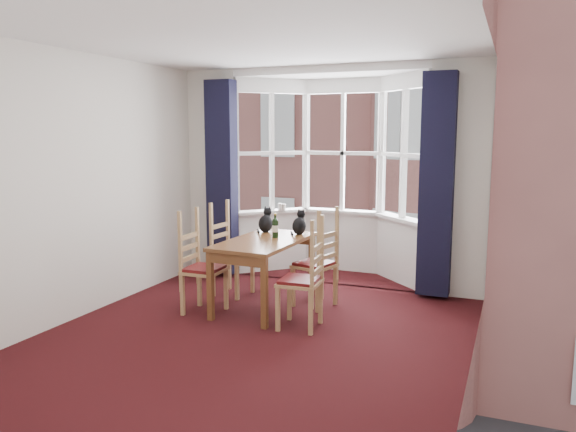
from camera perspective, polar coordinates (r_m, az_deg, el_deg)
The scene contains 22 objects.
floor at distance 5.51m, azimuth -3.86°, elevation -12.42°, with size 4.50×4.50×0.00m, color black.
ceiling at distance 5.21m, azimuth -4.18°, elevation 17.70°, with size 4.50×4.50×0.00m, color white.
wall_left at distance 6.31m, azimuth -20.55°, elevation 2.83°, with size 4.50×4.50×0.00m, color silver.
wall_right at distance 4.66m, azimuth 18.66°, elevation 1.10°, with size 4.50×4.50×0.00m, color silver.
wall_near at distance 3.33m, azimuth -21.34°, elevation -1.85°, with size 4.00×4.00×0.00m, color silver.
wall_back_pier_left at distance 7.93m, azimuth -7.57°, elevation 4.34°, with size 0.70×0.12×2.80m, color silver.
wall_back_pier_right at distance 6.92m, azimuth 16.97°, elevation 3.45°, with size 0.70×0.12×2.80m, color silver.
bay_window at distance 7.73m, azimuth 5.04°, elevation 4.28°, with size 2.76×0.94×2.80m.
curtain_left at distance 7.66m, azimuth -6.73°, elevation 3.84°, with size 0.38×0.22×2.60m, color black.
curtain_right at distance 6.77m, azimuth 14.87°, elevation 3.01°, with size 0.38×0.22×2.60m, color black.
dining_table at distance 6.29m, azimuth -2.42°, elevation -3.32°, with size 0.78×1.40×0.78m.
chair_left_near at distance 6.26m, azimuth -9.25°, elevation -5.40°, with size 0.41×0.43×0.92m.
chair_left_far at distance 6.90m, azimuth -6.29°, elevation -4.05°, with size 0.43×0.45×0.92m.
chair_right_near at distance 5.66m, azimuth 2.09°, elevation -6.80°, with size 0.42×0.44×0.92m.
chair_right_far at distance 6.34m, azimuth 3.40°, elevation -5.13°, with size 0.50×0.51×0.92m.
cat_left at distance 6.74m, azimuth -2.27°, elevation -0.63°, with size 0.18×0.24×0.31m.
cat_right at distance 6.59m, azimuth 1.16°, elevation -0.87°, with size 0.16×0.23×0.30m.
wine_bottle at distance 6.37m, azimuth -1.30°, elevation -1.13°, with size 0.07×0.07×0.28m.
candle_tall at distance 7.91m, azimuth -0.81°, elevation 0.92°, with size 0.06×0.06×0.10m, color white.
candle_short at distance 7.92m, azimuth -0.43°, elevation 0.90°, with size 0.06×0.06×0.09m, color white.
street at distance 37.79m, azimuth 18.25°, elevation -4.11°, with size 80.00×80.00×0.00m, color #333335.
tenement_building at distance 18.77m, azimuth 15.33°, elevation 7.08°, with size 18.40×7.80×15.20m.
Camera 1 is at (2.27, -4.62, 1.96)m, focal length 35.00 mm.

